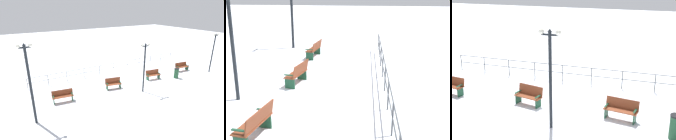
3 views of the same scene
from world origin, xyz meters
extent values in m
plane|color=white|center=(0.00, 0.00, 0.00)|extent=(80.00, 80.00, 0.00)
cube|color=brown|center=(-0.04, -6.66, 0.46)|extent=(0.65, 1.60, 0.04)
cube|color=brown|center=(-0.27, -6.63, 0.69)|extent=(0.31, 1.56, 0.42)
cube|color=#19472D|center=(-0.13, -7.34, 0.23)|extent=(0.41, 0.10, 0.46)
cube|color=#19472D|center=(0.05, -5.99, 0.23)|extent=(0.41, 0.10, 0.46)
cube|color=#19472D|center=(-0.11, -7.34, 0.58)|extent=(0.41, 0.12, 0.04)
cube|color=#19472D|center=(0.07, -5.99, 0.58)|extent=(0.41, 0.12, 0.04)
cube|color=brown|center=(-0.08, -2.22, 0.44)|extent=(0.74, 1.45, 0.04)
cube|color=brown|center=(-0.32, -2.17, 0.70)|extent=(0.40, 1.38, 0.47)
cube|color=#19472D|center=(-0.21, -2.80, 0.22)|extent=(0.42, 0.14, 0.44)
cube|color=#19472D|center=(0.04, -1.64, 0.22)|extent=(0.42, 0.14, 0.44)
cube|color=#19472D|center=(-0.19, -2.80, 0.56)|extent=(0.42, 0.15, 0.04)
cube|color=#19472D|center=(0.06, -1.65, 0.56)|extent=(0.42, 0.15, 0.04)
cube|color=brown|center=(0.06, 2.22, 0.46)|extent=(0.68, 1.52, 0.04)
cube|color=brown|center=(-0.16, 2.26, 0.69)|extent=(0.34, 1.47, 0.44)
cube|color=#19472D|center=(-0.04, 1.60, 0.23)|extent=(0.41, 0.11, 0.46)
cube|color=#19472D|center=(-0.02, 1.59, 0.58)|extent=(0.42, 0.13, 0.04)
cube|color=#19472D|center=(0.18, 2.84, 0.58)|extent=(0.42, 0.13, 0.04)
cylinder|color=black|center=(1.63, -8.86, 2.43)|extent=(0.16, 0.16, 4.86)
cylinder|color=black|center=(1.63, -0.38, 2.00)|extent=(0.13, 0.13, 4.00)
cylinder|color=#4C5156|center=(-3.70, -8.66, 0.50)|extent=(0.05, 0.05, 1.00)
cylinder|color=#4C5156|center=(-3.70, -6.93, 0.50)|extent=(0.05, 0.05, 1.00)
cylinder|color=#4C5156|center=(-3.70, -5.20, 0.50)|extent=(0.05, 0.05, 1.00)
cylinder|color=#4C5156|center=(-3.70, -3.46, 0.50)|extent=(0.05, 0.05, 1.00)
cylinder|color=#4C5156|center=(-3.70, -1.73, 0.50)|extent=(0.05, 0.05, 1.00)
cylinder|color=#4C5156|center=(-3.70, 0.00, 0.50)|extent=(0.05, 0.05, 1.00)
cylinder|color=#4C5156|center=(-3.70, 1.73, 0.50)|extent=(0.05, 0.05, 1.00)
cylinder|color=#4C5156|center=(-3.70, 0.00, 1.00)|extent=(0.04, 17.32, 0.04)
cylinder|color=#4C5156|center=(-3.70, 0.00, 0.55)|extent=(0.04, 17.32, 0.04)
camera|label=1|loc=(12.24, -9.72, 6.88)|focal=29.24mm
camera|label=2|loc=(-2.89, 9.19, 4.18)|focal=47.54mm
camera|label=3|loc=(12.18, 3.75, 6.17)|focal=49.06mm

